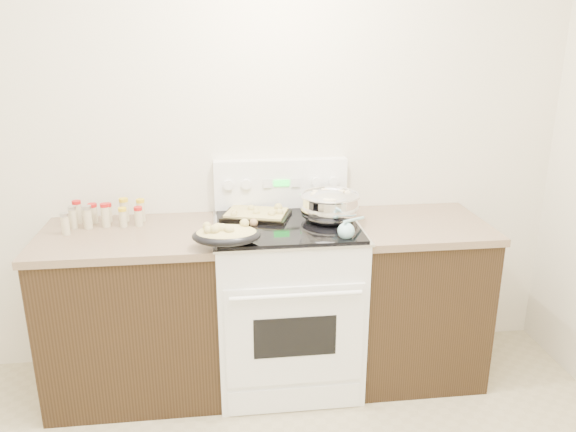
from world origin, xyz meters
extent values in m
cube|color=silver|center=(0.00, 1.77, 1.35)|extent=(4.00, 0.05, 2.70)
cube|color=black|center=(-0.48, 1.43, 0.44)|extent=(0.90, 0.64, 0.88)
cube|color=brown|center=(-0.48, 1.43, 0.90)|extent=(0.93, 0.67, 0.04)
cube|color=black|center=(1.08, 1.43, 0.44)|extent=(0.70, 0.64, 0.88)
cube|color=brown|center=(1.08, 1.43, 0.90)|extent=(0.73, 0.67, 0.04)
cube|color=white|center=(0.35, 1.42, 0.46)|extent=(0.76, 0.66, 0.92)
cube|color=white|center=(0.35, 1.08, 0.45)|extent=(0.70, 0.01, 0.55)
cube|color=black|center=(0.35, 1.08, 0.46)|extent=(0.42, 0.01, 0.22)
cylinder|color=white|center=(0.35, 1.04, 0.70)|extent=(0.65, 0.02, 0.02)
cube|color=white|center=(0.35, 1.09, 0.08)|extent=(0.70, 0.01, 0.14)
cube|color=silver|center=(0.35, 1.42, 0.93)|extent=(0.78, 0.68, 0.01)
cube|color=black|center=(0.35, 1.42, 0.94)|extent=(0.74, 0.64, 0.01)
cube|color=white|center=(0.35, 1.72, 1.08)|extent=(0.76, 0.07, 0.28)
cylinder|color=white|center=(0.05, 1.67, 1.10)|extent=(0.06, 0.02, 0.06)
cylinder|color=white|center=(0.15, 1.67, 1.10)|extent=(0.06, 0.02, 0.06)
cylinder|color=white|center=(0.55, 1.67, 1.10)|extent=(0.06, 0.02, 0.06)
cylinder|color=white|center=(0.65, 1.67, 1.10)|extent=(0.06, 0.02, 0.06)
cube|color=#19E533|center=(0.35, 1.67, 1.10)|extent=(0.09, 0.00, 0.04)
cube|color=silver|center=(0.27, 1.67, 1.10)|extent=(0.05, 0.00, 0.05)
cube|color=silver|center=(0.43, 1.67, 1.10)|extent=(0.05, 0.00, 0.05)
ellipsoid|color=silver|center=(0.59, 1.45, 1.01)|extent=(0.35, 0.35, 0.19)
cylinder|color=silver|center=(0.59, 1.45, 0.95)|extent=(0.17, 0.17, 0.01)
torus|color=silver|center=(0.59, 1.45, 1.08)|extent=(0.33, 0.33, 0.02)
cylinder|color=silver|center=(0.59, 1.45, 1.03)|extent=(0.30, 0.30, 0.11)
cylinder|color=brown|center=(0.59, 1.45, 1.07)|extent=(0.29, 0.29, 0.00)
cube|color=#FFEEBC|center=(0.50, 1.47, 1.08)|extent=(0.03, 0.03, 0.02)
cube|color=#FFEEBC|center=(0.50, 1.47, 1.08)|extent=(0.02, 0.02, 0.02)
cube|color=#FFEEBC|center=(0.57, 1.34, 1.08)|extent=(0.04, 0.04, 0.03)
cube|color=#FFEEBC|center=(0.52, 1.52, 1.08)|extent=(0.03, 0.03, 0.02)
cube|color=#FFEEBC|center=(0.58, 1.55, 1.08)|extent=(0.04, 0.04, 0.02)
cube|color=#FFEEBC|center=(0.59, 1.48, 1.08)|extent=(0.04, 0.04, 0.03)
cube|color=#FFEEBC|center=(0.66, 1.51, 1.08)|extent=(0.04, 0.04, 0.03)
cube|color=#FFEEBC|center=(0.55, 1.39, 1.08)|extent=(0.03, 0.03, 0.02)
cube|color=#FFEEBC|center=(0.62, 1.45, 1.08)|extent=(0.03, 0.03, 0.02)
cube|color=#FFEEBC|center=(0.59, 1.54, 1.08)|extent=(0.03, 0.03, 0.02)
cube|color=#FFEEBC|center=(0.69, 1.50, 1.08)|extent=(0.03, 0.03, 0.02)
cube|color=#FFEEBC|center=(0.55, 1.35, 1.08)|extent=(0.03, 0.03, 0.02)
cube|color=#FFEEBC|center=(0.60, 1.41, 1.08)|extent=(0.03, 0.03, 0.02)
cube|color=#FFEEBC|center=(0.57, 1.56, 1.08)|extent=(0.02, 0.02, 0.02)
cube|color=#FFEEBC|center=(0.50, 1.48, 1.08)|extent=(0.04, 0.04, 0.02)
cube|color=#FFEEBC|center=(0.58, 1.36, 1.08)|extent=(0.03, 0.03, 0.02)
ellipsoid|color=black|center=(0.03, 1.16, 0.98)|extent=(0.34, 0.25, 0.08)
ellipsoid|color=#CDBB6D|center=(0.03, 1.16, 1.00)|extent=(0.31, 0.23, 0.06)
sphere|color=#CDBB6D|center=(0.04, 1.11, 1.03)|extent=(0.04, 0.04, 0.04)
sphere|color=#CDBB6D|center=(-0.03, 1.12, 1.03)|extent=(0.05, 0.05, 0.05)
sphere|color=#CDBB6D|center=(-0.01, 1.14, 1.03)|extent=(0.05, 0.05, 0.05)
sphere|color=#CDBB6D|center=(-0.06, 1.12, 1.03)|extent=(0.04, 0.04, 0.04)
sphere|color=#CDBB6D|center=(0.01, 1.13, 1.03)|extent=(0.05, 0.05, 0.05)
sphere|color=#CDBB6D|center=(0.04, 1.11, 1.03)|extent=(0.05, 0.05, 0.05)
sphere|color=#CDBB6D|center=(0.12, 1.19, 1.03)|extent=(0.04, 0.04, 0.04)
sphere|color=#CDBB6D|center=(-0.06, 1.18, 1.03)|extent=(0.04, 0.04, 0.04)
cube|color=black|center=(0.20, 1.54, 0.95)|extent=(0.41, 0.34, 0.02)
cube|color=#CDBB6D|center=(0.20, 1.54, 0.97)|extent=(0.37, 0.30, 0.02)
sphere|color=#CDBB6D|center=(0.08, 1.54, 0.98)|extent=(0.03, 0.03, 0.03)
sphere|color=#CDBB6D|center=(0.07, 1.50, 0.98)|extent=(0.04, 0.04, 0.04)
sphere|color=#CDBB6D|center=(0.19, 1.52, 0.98)|extent=(0.04, 0.04, 0.04)
sphere|color=#CDBB6D|center=(0.20, 1.56, 0.98)|extent=(0.03, 0.03, 0.03)
sphere|color=#CDBB6D|center=(0.27, 1.48, 0.98)|extent=(0.04, 0.04, 0.04)
sphere|color=#CDBB6D|center=(0.29, 1.51, 0.98)|extent=(0.03, 0.03, 0.03)
sphere|color=#CDBB6D|center=(0.32, 1.49, 0.98)|extent=(0.04, 0.04, 0.04)
sphere|color=#CDBB6D|center=(0.28, 1.47, 0.98)|extent=(0.03, 0.03, 0.03)
sphere|color=#CDBB6D|center=(0.17, 1.59, 0.98)|extent=(0.04, 0.04, 0.04)
sphere|color=#CDBB6D|center=(0.32, 1.59, 0.98)|extent=(0.05, 0.05, 0.05)
cylinder|color=#B28151|center=(0.23, 1.51, 0.95)|extent=(0.15, 0.22, 0.01)
sphere|color=#B28151|center=(0.17, 1.41, 0.96)|extent=(0.04, 0.04, 0.04)
sphere|color=#90CFD7|center=(0.62, 1.17, 0.98)|extent=(0.08, 0.08, 0.08)
cylinder|color=#90CFD7|center=(0.68, 1.26, 1.00)|extent=(0.17, 0.24, 0.07)
cylinder|color=#BFB28C|center=(-0.77, 1.64, 0.97)|extent=(0.05, 0.05, 0.11)
cylinder|color=#B21414|center=(-0.77, 1.64, 1.04)|extent=(0.05, 0.05, 0.02)
cylinder|color=#BFB28C|center=(-0.69, 1.62, 0.97)|extent=(0.05, 0.05, 0.09)
cylinder|color=#B21414|center=(-0.69, 1.62, 1.02)|extent=(0.05, 0.05, 0.02)
cylinder|color=#BFB28C|center=(-0.61, 1.64, 0.96)|extent=(0.05, 0.05, 0.09)
cylinder|color=#B21414|center=(-0.61, 1.64, 1.01)|extent=(0.05, 0.05, 0.02)
cylinder|color=#BFB28C|center=(-0.52, 1.63, 0.98)|extent=(0.05, 0.05, 0.11)
cylinder|color=gold|center=(-0.52, 1.63, 1.04)|extent=(0.05, 0.05, 0.02)
cylinder|color=#BFB28C|center=(-0.43, 1.62, 0.97)|extent=(0.04, 0.04, 0.11)
cylinder|color=gold|center=(-0.43, 1.62, 1.04)|extent=(0.05, 0.05, 0.02)
cylinder|color=#BFB28C|center=(-0.77, 1.55, 0.97)|extent=(0.04, 0.04, 0.10)
cylinder|color=#B2B2B7|center=(-0.77, 1.55, 1.03)|extent=(0.04, 0.04, 0.02)
cylinder|color=#BFB28C|center=(-0.70, 1.53, 0.97)|extent=(0.05, 0.05, 0.11)
cylinder|color=#B2B2B7|center=(-0.70, 1.53, 1.03)|extent=(0.05, 0.05, 0.02)
cylinder|color=#BFB28C|center=(-0.61, 1.55, 0.98)|extent=(0.04, 0.04, 0.11)
cylinder|color=#B21414|center=(-0.61, 1.55, 1.04)|extent=(0.05, 0.05, 0.02)
cylinder|color=#BFB28C|center=(-0.52, 1.54, 0.96)|extent=(0.04, 0.04, 0.09)
cylinder|color=gold|center=(-0.52, 1.54, 1.02)|extent=(0.04, 0.04, 0.02)
cylinder|color=#BFB28C|center=(-0.44, 1.54, 0.96)|extent=(0.04, 0.04, 0.09)
cylinder|color=#B21414|center=(-0.44, 1.54, 1.02)|extent=(0.04, 0.04, 0.02)
cylinder|color=#BFB28C|center=(-0.79, 1.45, 0.97)|extent=(0.04, 0.04, 0.10)
cylinder|color=#B2B2B7|center=(-0.79, 1.45, 1.03)|extent=(0.04, 0.04, 0.02)
camera|label=1|loc=(0.01, -1.38, 1.91)|focal=35.00mm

